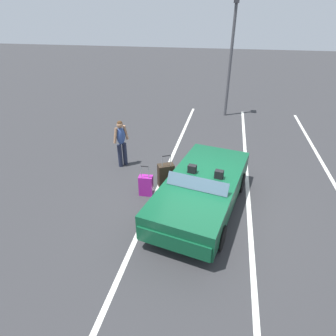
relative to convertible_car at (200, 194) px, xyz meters
name	(u,v)px	position (x,y,z in m)	size (l,w,h in m)	color
ground_plane	(201,208)	(-0.20, 0.04, -0.59)	(80.00, 80.00, 0.00)	#333335
lot_line_near	(152,201)	(-0.20, -1.35, -0.59)	(18.00, 0.12, 0.01)	silver
lot_line_mid	(249,214)	(-0.20, 1.35, -0.59)	(18.00, 0.12, 0.01)	silver
convertible_car	(200,194)	(0.00, 0.00, 0.00)	(4.39, 2.52, 1.24)	#0F4C2D
suitcase_large_black	(166,175)	(-1.11, -1.16, -0.22)	(0.47, 0.56, 1.09)	#2D2319
suitcase_medium_bright	(146,185)	(-0.51, -1.62, -0.27)	(0.26, 0.41, 1.00)	#991E8C
traveler_person	(121,141)	(-2.09, -2.92, 0.34)	(0.54, 0.43, 1.65)	#1E2338
parking_lamp_post	(231,53)	(-8.46, 0.42, 2.48)	(0.50, 0.24, 5.32)	#4C4C51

